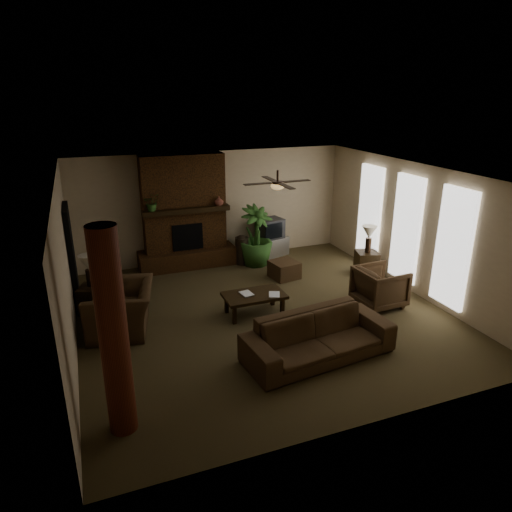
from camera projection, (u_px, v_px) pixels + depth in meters
name	position (u px, v px, depth m)	size (l,w,h in m)	color
room_shell	(264.00, 248.00, 8.78)	(7.00, 7.00, 7.00)	#4E4127
fireplace	(185.00, 222.00, 11.42)	(2.40, 0.70, 2.80)	#553116
windows	(406.00, 229.00, 10.13)	(0.08, 3.65, 2.35)	white
log_column	(113.00, 335.00, 5.67)	(0.36, 0.36, 2.80)	maroon
doorway	(72.00, 257.00, 9.32)	(0.10, 1.00, 2.10)	black
ceiling_fan	(278.00, 184.00, 8.79)	(1.35, 1.35, 0.37)	#2F1F15
sofa	(319.00, 330.00, 7.62)	(2.53, 0.74, 0.99)	#46321E
armchair_left	(120.00, 301.00, 8.46)	(1.33, 0.86, 1.16)	#46321E
armchair_right	(380.00, 285.00, 9.48)	(0.88, 0.83, 0.91)	#46321E
coffee_table	(254.00, 297.00, 9.14)	(1.20, 0.70, 0.43)	black
ottoman	(284.00, 270.00, 10.98)	(0.60, 0.60, 0.40)	#46321E
tv_stand	(272.00, 246.00, 12.44)	(0.85, 0.50, 0.50)	#BDBDBF
tv	(270.00, 229.00, 12.24)	(0.74, 0.65, 0.52)	#39393B
floor_vase	(242.00, 248.00, 11.78)	(0.34, 0.34, 0.77)	black
floor_plant	(256.00, 248.00, 11.73)	(0.85, 1.52, 0.85)	#315A24
side_table_left	(93.00, 299.00, 9.26)	(0.50, 0.50, 0.55)	black
lamp_left	(88.00, 265.00, 9.04)	(0.41, 0.41, 0.65)	#2F1F15
side_table_right	(367.00, 263.00, 11.21)	(0.50, 0.50, 0.55)	black
lamp_right	(369.00, 234.00, 10.95)	(0.46, 0.46, 0.65)	#2F1F15
mantel_plant	(152.00, 204.00, 10.72)	(0.38, 0.42, 0.33)	#315A24
mantel_vase	(219.00, 201.00, 11.25)	(0.22, 0.23, 0.22)	brown
book_a	(242.00, 289.00, 9.01)	(0.22, 0.03, 0.29)	#999999
book_b	(269.00, 288.00, 9.03)	(0.21, 0.02, 0.29)	#999999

